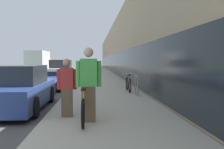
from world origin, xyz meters
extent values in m
cube|color=#B2AA99|center=(5.40, 21.00, 0.05)|extent=(3.56, 70.00, 0.10)
cube|color=tan|center=(12.23, 29.00, 2.99)|extent=(10.00, 70.00, 5.98)
cube|color=#1E2328|center=(7.27, 29.00, 1.25)|extent=(0.10, 63.00, 2.20)
torus|color=black|center=(4.69, 2.89, 0.44)|extent=(0.06, 0.67, 0.67)
torus|color=black|center=(4.69, 0.88, 0.44)|extent=(0.06, 0.67, 0.67)
cylinder|color=yellow|center=(4.69, 1.88, 0.64)|extent=(0.04, 1.71, 0.04)
cylinder|color=yellow|center=(4.69, 1.48, 0.55)|extent=(0.04, 1.01, 0.31)
cylinder|color=yellow|center=(4.69, 1.24, 0.78)|extent=(0.03, 0.03, 0.28)
cube|color=black|center=(4.69, 1.24, 0.92)|extent=(0.11, 0.22, 0.05)
cylinder|color=yellow|center=(4.69, 2.73, 0.79)|extent=(0.03, 0.03, 0.29)
cylinder|color=silver|center=(4.69, 2.73, 0.94)|extent=(0.52, 0.03, 0.03)
cube|color=brown|center=(4.81, 1.52, 0.53)|extent=(0.33, 0.24, 0.87)
cube|color=#4CB74C|center=(4.81, 1.52, 1.30)|extent=(0.40, 0.24, 0.66)
cylinder|color=#4CB74C|center=(4.55, 1.52, 1.26)|extent=(0.10, 0.10, 0.63)
cylinder|color=#4CB74C|center=(5.06, 1.52, 1.26)|extent=(0.10, 0.10, 0.63)
sphere|color=beige|center=(4.81, 1.52, 1.78)|extent=(0.24, 0.24, 0.24)
cube|color=brown|center=(4.22, 2.10, 0.47)|extent=(0.28, 0.20, 0.74)
cube|color=#B23333|center=(4.22, 2.10, 1.12)|extent=(0.34, 0.20, 0.56)
cylinder|color=#B23333|center=(4.00, 2.10, 1.09)|extent=(0.09, 0.09, 0.53)
cylinder|color=#B23333|center=(4.44, 2.10, 1.09)|extent=(0.09, 0.09, 0.53)
sphere|color=tan|center=(4.22, 2.10, 1.53)|extent=(0.20, 0.20, 0.20)
cylinder|color=gray|center=(6.73, 5.60, 0.51)|extent=(0.05, 0.05, 0.82)
cylinder|color=gray|center=(6.73, 6.15, 0.51)|extent=(0.05, 0.05, 0.82)
cylinder|color=gray|center=(6.73, 5.87, 0.92)|extent=(0.05, 0.55, 0.05)
torus|color=black|center=(6.56, 7.72, 0.43)|extent=(0.06, 0.67, 0.67)
torus|color=black|center=(6.56, 6.72, 0.43)|extent=(0.06, 0.67, 0.67)
cylinder|color=red|center=(6.56, 7.22, 0.64)|extent=(0.04, 0.85, 0.04)
cylinder|color=red|center=(6.56, 7.02, 0.54)|extent=(0.04, 0.52, 0.31)
cylinder|color=red|center=(6.56, 6.90, 0.77)|extent=(0.03, 0.03, 0.28)
cube|color=black|center=(6.56, 6.90, 0.91)|extent=(0.11, 0.22, 0.05)
cylinder|color=red|center=(6.56, 7.64, 0.78)|extent=(0.03, 0.03, 0.29)
cylinder|color=silver|center=(6.56, 7.64, 0.93)|extent=(0.52, 0.03, 0.03)
cube|color=navy|center=(2.51, 3.71, 0.49)|extent=(1.67, 4.31, 0.68)
cube|color=#1E2328|center=(2.51, 3.71, 1.13)|extent=(1.43, 2.16, 0.59)
cylinder|color=black|center=(1.74, 5.00, 0.30)|extent=(0.22, 0.60, 0.60)
cylinder|color=black|center=(3.27, 5.00, 0.30)|extent=(0.22, 0.60, 0.60)
cylinder|color=black|center=(3.27, 2.41, 0.30)|extent=(0.22, 0.60, 0.60)
ellipsoid|color=navy|center=(2.41, 9.12, 0.42)|extent=(1.74, 3.84, 0.57)
cube|color=#1E2328|center=(2.41, 9.60, 0.83)|extent=(1.22, 0.04, 0.26)
cylinder|color=black|center=(1.60, 10.23, 0.30)|extent=(0.22, 0.60, 0.60)
cylinder|color=black|center=(3.23, 10.23, 0.30)|extent=(0.22, 0.60, 0.60)
cylinder|color=black|center=(1.60, 8.00, 0.30)|extent=(0.22, 0.60, 0.60)
cylinder|color=black|center=(3.23, 8.00, 0.30)|extent=(0.22, 0.60, 0.60)
cube|color=white|center=(2.41, 14.77, 0.58)|extent=(1.64, 4.51, 0.86)
cube|color=#1E2328|center=(2.41, 14.77, 1.32)|extent=(1.41, 2.26, 0.61)
cylinder|color=black|center=(1.65, 16.13, 0.30)|extent=(0.22, 0.60, 0.60)
cylinder|color=black|center=(3.16, 16.13, 0.30)|extent=(0.22, 0.60, 0.60)
cylinder|color=black|center=(1.65, 13.42, 0.30)|extent=(0.22, 0.60, 0.60)
cylinder|color=black|center=(3.16, 13.42, 0.30)|extent=(0.22, 0.60, 0.60)
cube|color=orange|center=(-2.36, 32.09, 1.06)|extent=(2.02, 1.75, 1.66)
cube|color=silver|center=(-2.36, 28.60, 1.51)|extent=(2.19, 5.24, 2.56)
cylinder|color=black|center=(-3.36, 31.64, 0.42)|extent=(0.28, 0.84, 0.84)
cylinder|color=black|center=(-1.37, 31.64, 0.42)|extent=(0.28, 0.84, 0.84)
cylinder|color=black|center=(-3.36, 27.55, 0.42)|extent=(0.28, 0.84, 0.84)
cylinder|color=black|center=(-1.37, 27.55, 0.42)|extent=(0.28, 0.84, 0.84)
camera|label=1|loc=(4.94, -4.50, 1.59)|focal=40.00mm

